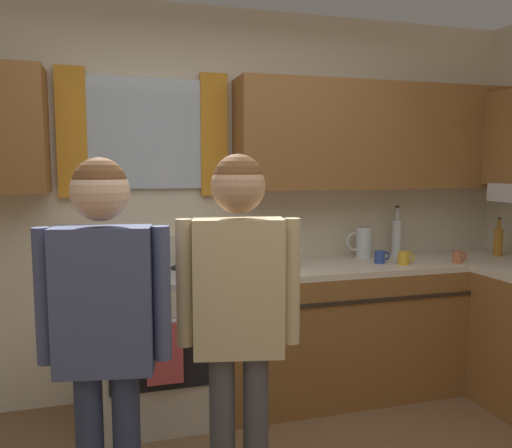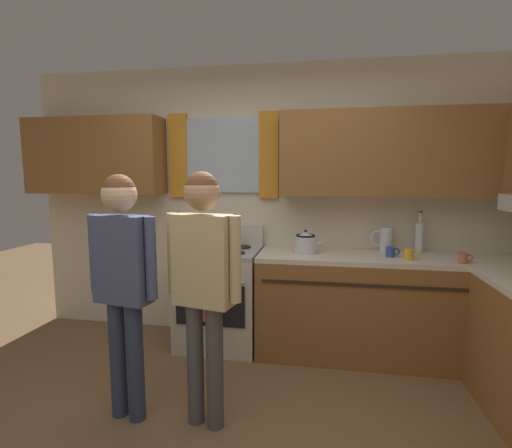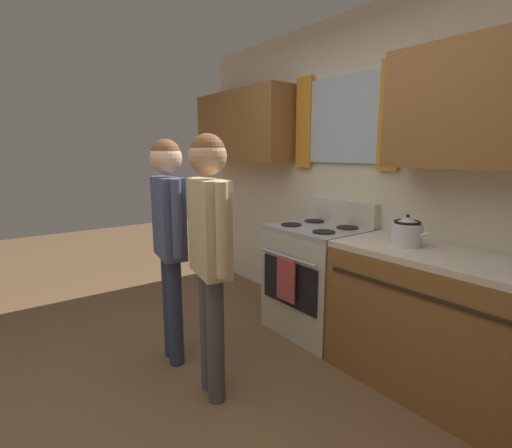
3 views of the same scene
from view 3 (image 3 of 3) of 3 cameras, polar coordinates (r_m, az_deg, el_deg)
ground_plane at (r=2.39m, az=-14.05°, el=-28.18°), size 12.00×12.00×0.00m
back_wall_unit at (r=3.02m, az=18.84°, el=10.14°), size 4.60×0.42×2.60m
stove_oven at (r=3.21m, az=9.32°, el=-8.00°), size 0.73×0.67×1.10m
stovetop_kettle at (r=2.61m, az=21.96°, el=-1.02°), size 0.27×0.20×0.21m
adult_left at (r=2.65m, az=-13.09°, el=-0.30°), size 0.49×0.21×1.58m
adult_in_plaid at (r=2.20m, az=-7.08°, el=-2.06°), size 0.49×0.22×1.60m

